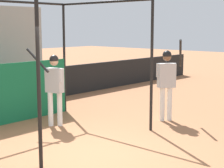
# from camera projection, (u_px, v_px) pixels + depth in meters

# --- Properties ---
(ground_plane) EXTENTS (60.00, 60.00, 0.00)m
(ground_plane) POSITION_uv_depth(u_px,v_px,m) (89.00, 155.00, 7.35)
(ground_plane) COLOR #9E6642
(batting_cage) EXTENTS (3.38, 3.22, 3.16)m
(batting_cage) POSITION_uv_depth(u_px,v_px,m) (29.00, 74.00, 9.41)
(batting_cage) COLOR black
(batting_cage) RESTS_ON ground
(player_batter) EXTENTS (0.59, 0.84, 1.97)m
(player_batter) POSITION_uv_depth(u_px,v_px,m) (54.00, 83.00, 9.36)
(player_batter) COLOR white
(player_batter) RESTS_ON ground
(player_waiting) EXTENTS (0.81, 0.61, 2.18)m
(player_waiting) POSITION_uv_depth(u_px,v_px,m) (167.00, 78.00, 9.89)
(player_waiting) COLOR white
(player_waiting) RESTS_ON ground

